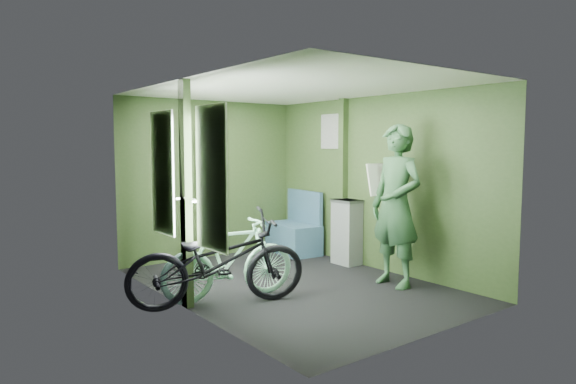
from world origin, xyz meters
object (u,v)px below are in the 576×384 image
(bicycle_mint, at_px, (230,300))
(waste_box, at_px, (347,232))
(bench_seat, at_px, (295,235))
(passenger, at_px, (396,206))
(bicycle_black, at_px, (219,307))

(bicycle_mint, xyz_separation_m, waste_box, (2.16, 0.47, 0.45))
(bench_seat, bearing_deg, waste_box, -78.00)
(passenger, bearing_deg, bicycle_black, -103.00)
(waste_box, xyz_separation_m, bench_seat, (-0.11, 1.04, -0.17))
(bicycle_black, distance_m, bicycle_mint, 0.27)
(bicycle_mint, relative_size, passenger, 0.78)
(passenger, xyz_separation_m, bench_seat, (0.19, 2.18, -0.67))
(bicycle_black, distance_m, waste_box, 2.50)
(passenger, height_order, bench_seat, passenger)
(bicycle_mint, height_order, passenger, passenger)
(waste_box, bearing_deg, bicycle_black, -165.33)
(passenger, distance_m, waste_box, 1.28)
(waste_box, distance_m, bench_seat, 1.06)
(bicycle_mint, relative_size, bench_seat, 1.56)
(bicycle_black, relative_size, passenger, 0.97)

